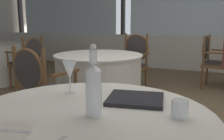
% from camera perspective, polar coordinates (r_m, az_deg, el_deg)
% --- Properties ---
extents(ground_plane, '(14.39, 14.39, 0.00)m').
position_cam_1_polar(ground_plane, '(2.72, 10.23, -14.38)').
color(ground_plane, '#756047').
extents(window_wall_far, '(11.07, 0.14, 2.68)m').
position_cam_1_polar(window_wall_far, '(6.19, 18.22, 9.78)').
color(window_wall_far, silver).
rests_on(window_wall_far, ground_plane).
extents(side_plate, '(0.19, 0.19, 0.01)m').
position_cam_1_polar(side_plate, '(1.01, -23.47, -13.35)').
color(side_plate, silver).
rests_on(side_plate, foreground_table).
extents(butter_knife, '(0.18, 0.07, 0.00)m').
position_cam_1_polar(butter_knife, '(1.01, -23.49, -13.08)').
color(butter_knife, silver).
rests_on(butter_knife, foreground_table).
extents(water_bottle, '(0.07, 0.07, 0.32)m').
position_cam_1_polar(water_bottle, '(1.07, -4.37, -4.20)').
color(water_bottle, white).
rests_on(water_bottle, foreground_table).
extents(wine_glass, '(0.08, 0.08, 0.19)m').
position_cam_1_polar(wine_glass, '(1.41, -10.03, -0.14)').
color(wine_glass, white).
rests_on(wine_glass, foreground_table).
extents(water_tumbler, '(0.07, 0.07, 0.08)m').
position_cam_1_polar(water_tumbler, '(1.11, 15.76, -8.78)').
color(water_tumbler, white).
rests_on(water_tumbler, foreground_table).
extents(menu_book, '(0.33, 0.30, 0.02)m').
position_cam_1_polar(menu_book, '(1.30, 5.59, -6.83)').
color(menu_book, black).
rests_on(menu_book, foreground_table).
extents(dining_chair_0_0, '(0.54, 0.59, 0.95)m').
position_cam_1_polar(dining_chair_0_0, '(4.62, 22.68, 2.63)').
color(dining_chair_0_0, brown).
rests_on(dining_chair_0_0, ground_plane).
extents(background_table_1, '(1.17, 1.17, 0.76)m').
position_cam_1_polar(background_table_1, '(3.24, -3.19, -2.89)').
color(background_table_1, silver).
rests_on(background_table_1, ground_plane).
extents(dining_chair_1_0, '(0.59, 0.53, 0.99)m').
position_cam_1_polar(dining_chair_1_0, '(4.07, 4.99, 2.66)').
color(dining_chair_1_0, brown).
rests_on(dining_chair_1_0, ground_plane).
extents(dining_chair_1_1, '(0.59, 0.53, 0.95)m').
position_cam_1_polar(dining_chair_1_1, '(2.47, -16.73, -3.50)').
color(dining_chair_1_1, brown).
rests_on(dining_chair_1_1, ground_plane).
extents(dining_chair_3_1, '(0.53, 0.59, 0.93)m').
position_cam_1_polar(dining_chair_3_1, '(4.44, -18.99, 2.50)').
color(dining_chair_3_1, brown).
rests_on(dining_chair_3_1, ground_plane).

